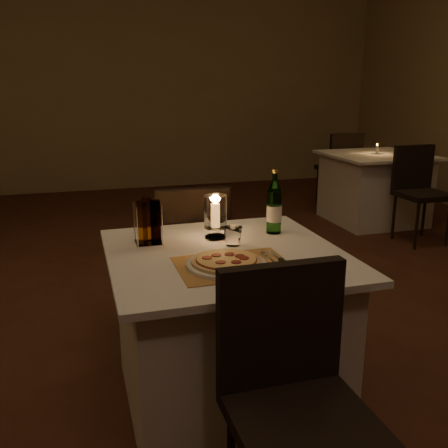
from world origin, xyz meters
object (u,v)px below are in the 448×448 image
object	(u,v)px
water_bottle	(274,208)
neighbor_table_right	(374,188)
chair_near	(292,380)
hurricane_candle	(215,213)
chair_far	(189,245)
main_table	(225,328)
pizza	(226,260)
plate	(226,264)
tumbler	(233,236)

from	to	relation	value
water_bottle	neighbor_table_right	xyz separation A→B (m)	(2.16, 2.43, -0.49)
chair_near	hurricane_candle	distance (m)	0.97
chair_far	hurricane_candle	xyz separation A→B (m)	(0.01, -0.51, 0.31)
chair_far	main_table	bearing A→B (deg)	-90.00
chair_far	water_bottle	bearing A→B (deg)	-58.33
neighbor_table_right	chair_near	bearing A→B (deg)	-126.39
neighbor_table_right	hurricane_candle	bearing A→B (deg)	-135.28
water_bottle	chair_near	bearing A→B (deg)	-108.54
chair_near	neighbor_table_right	size ratio (longest dim) A/B	0.90
pizza	neighbor_table_right	size ratio (longest dim) A/B	0.28
chair_near	water_bottle	world-z (taller)	water_bottle
main_table	water_bottle	size ratio (longest dim) A/B	3.23
chair_near	plate	bearing A→B (deg)	95.35
chair_far	chair_near	bearing A→B (deg)	-90.00
chair_far	tumbler	distance (m)	0.68
plate	pizza	size ratio (longest dim) A/B	1.14
main_table	tumbler	bearing A→B (deg)	53.54
chair_far	water_bottle	world-z (taller)	water_bottle
main_table	hurricane_candle	distance (m)	0.53
chair_near	pizza	bearing A→B (deg)	95.33
hurricane_candle	neighbor_table_right	distance (m)	3.49
chair_far	pizza	bearing A→B (deg)	-93.19
chair_near	pizza	xyz separation A→B (m)	(-0.05, 0.53, 0.22)
tumbler	hurricane_candle	distance (m)	0.16
plate	tumbler	xyz separation A→B (m)	(0.11, 0.26, 0.03)
chair_near	water_bottle	distance (m)	1.03
chair_far	plate	bearing A→B (deg)	-93.20
water_bottle	hurricane_candle	distance (m)	0.30
pizza	water_bottle	size ratio (longest dim) A/B	0.91
chair_near	hurricane_candle	bearing A→B (deg)	89.12
main_table	chair_near	xyz separation A→B (m)	(0.00, -0.71, 0.18)
main_table	chair_far	size ratio (longest dim) A/B	1.11
pizza	tumbler	world-z (taller)	tumbler
hurricane_candle	water_bottle	bearing A→B (deg)	0.79
chair_far	hurricane_candle	distance (m)	0.60
neighbor_table_right	main_table	bearing A→B (deg)	-133.11
water_bottle	neighbor_table_right	size ratio (longest dim) A/B	0.31
plate	neighbor_table_right	distance (m)	3.80
chair_near	main_table	bearing A→B (deg)	90.00
water_bottle	chair_far	bearing A→B (deg)	121.67
plate	pizza	xyz separation A→B (m)	(0.00, -0.00, 0.02)
water_bottle	hurricane_candle	size ratio (longest dim) A/B	1.50
pizza	hurricane_candle	distance (m)	0.40
chair_near	plate	distance (m)	0.57
plate	water_bottle	distance (m)	0.54
water_bottle	neighbor_table_right	bearing A→B (deg)	48.34
chair_far	tumbler	size ratio (longest dim) A/B	10.57
chair_far	plate	size ratio (longest dim) A/B	2.81
chair_far	pizza	distance (m)	0.92
water_bottle	plate	bearing A→B (deg)	-132.66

